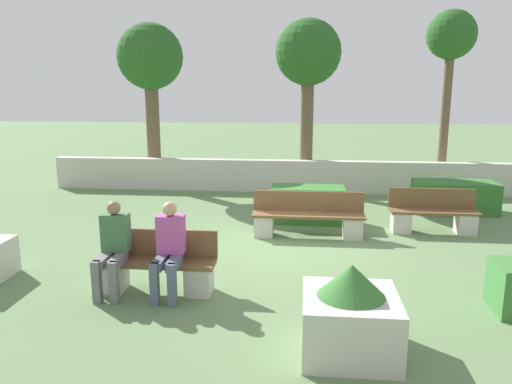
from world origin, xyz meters
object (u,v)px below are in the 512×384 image
bench_right_side (308,219)px  planter_corner_left (350,315)px  bench_front (156,269)px  person_seated_woman (113,244)px  tree_leftmost (150,62)px  tree_center_right (451,43)px  tree_center_left (308,58)px  bench_left_side (433,216)px  person_seated_man (169,246)px

bench_right_side → planter_corner_left: planter_corner_left is taller
bench_front → planter_corner_left: bearing=-28.9°
person_seated_woman → planter_corner_left: bearing=-22.3°
bench_front → planter_corner_left: (2.63, -1.45, 0.12)m
bench_front → tree_leftmost: tree_leftmost is taller
bench_front → bench_right_side: (2.19, 2.88, 0.02)m
bench_front → tree_center_right: bearing=52.5°
tree_leftmost → bench_right_side: bearing=-45.9°
bench_front → tree_center_left: tree_center_left is taller
bench_left_side → bench_right_side: same height
person_seated_woman → bench_right_side: bearing=47.7°
person_seated_woman → tree_leftmost: 8.29m
bench_right_side → person_seated_man: 3.61m
bench_right_side → tree_center_right: size_ratio=0.45×
bench_front → bench_left_side: same height
tree_center_left → bench_right_side: bearing=-89.3°
bench_left_side → person_seated_woman: person_seated_woman is taller
person_seated_man → planter_corner_left: (2.39, -1.31, -0.29)m
bench_right_side → tree_center_right: (3.74, 4.85, 3.67)m
bench_left_side → tree_center_right: bearing=78.2°
person_seated_man → tree_center_left: tree_center_left is taller
person_seated_woman → tree_leftmost: bearing=102.7°
bench_left_side → tree_center_left: tree_center_left is taller
planter_corner_left → bench_right_side: bearing=95.8°
person_seated_woman → tree_center_left: tree_center_left is taller
planter_corner_left → tree_center_right: 10.38m
person_seated_man → tree_center_right: (5.69, 7.87, 3.28)m
person_seated_man → tree_leftmost: 8.49m
bench_right_side → tree_leftmost: bearing=141.7°
bench_front → person_seated_woman: person_seated_woman is taller
person_seated_man → person_seated_woman: size_ratio=1.01×
tree_leftmost → tree_center_right: tree_center_right is taller
bench_right_side → tree_center_left: tree_center_left is taller
planter_corner_left → tree_center_right: bearing=70.2°
bench_front → person_seated_woman: (-0.56, -0.14, 0.40)m
tree_center_right → bench_left_side: bearing=-106.0°
person_seated_man → tree_center_right: tree_center_right is taller
bench_right_side → person_seated_woman: (-2.75, -3.02, 0.38)m
person_seated_woman → planter_corner_left: 3.46m
bench_left_side → tree_center_right: size_ratio=0.35×
bench_right_side → tree_leftmost: tree_leftmost is taller
bench_front → tree_center_left: bearing=73.9°
tree_center_left → tree_center_right: tree_center_right is taller
bench_front → bench_right_side: bearing=52.8°
tree_center_left → person_seated_woman: bearing=-109.7°
bench_front → planter_corner_left: 3.00m
bench_front → person_seated_man: bearing=-30.0°
bench_front → tree_leftmost: (-2.27, 7.47, 3.22)m
tree_leftmost → bench_front: bearing=-73.1°
planter_corner_left → person_seated_woman: bearing=157.7°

